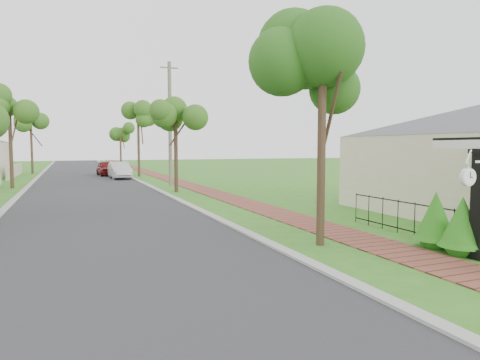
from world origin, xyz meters
TOP-DOWN VIEW (x-y plane):
  - ground at (0.00, 0.00)m, footprint 160.00×160.00m
  - road at (-3.00, 20.00)m, footprint 7.00×120.00m
  - kerb_right at (0.65, 20.00)m, footprint 0.30×120.00m
  - kerb_left at (-6.65, 20.00)m, footprint 0.30×120.00m
  - sidewalk at (3.25, 20.00)m, footprint 1.50×120.00m
  - porch_post at (4.55, -1.00)m, footprint 0.48×0.48m
  - picket_fence at (4.90, -0.00)m, footprint 0.03×8.02m
  - street_trees at (-2.87, 26.84)m, footprint 10.70×37.65m
  - parked_car_red at (-1.00, 32.25)m, footprint 1.86×4.03m
  - parked_car_white at (-0.37, 27.82)m, footprint 1.60×4.14m
  - near_tree at (1.89, 1.50)m, footprint 2.21×2.21m
  - utility_pole at (2.07, 20.00)m, footprint 1.20×0.24m
  - station_clock at (3.70, -1.40)m, footprint 1.04×0.13m

SIDE VIEW (x-z plane):
  - ground at x=0.00m, z-range 0.00..0.00m
  - road at x=-3.00m, z-range -0.01..0.01m
  - kerb_right at x=0.65m, z-range -0.05..0.05m
  - kerb_left at x=-6.65m, z-range -0.05..0.05m
  - sidewalk at x=3.25m, z-range -0.01..0.01m
  - picket_fence at x=4.90m, z-range 0.03..1.03m
  - parked_car_red at x=-1.00m, z-range 0.00..1.34m
  - parked_car_white at x=-0.37m, z-range 0.00..1.34m
  - porch_post at x=4.55m, z-range -0.14..2.38m
  - station_clock at x=3.70m, z-range 1.68..2.22m
  - utility_pole at x=2.07m, z-range 0.06..8.17m
  - near_tree at x=1.89m, z-range 1.68..7.35m
  - street_trees at x=-2.87m, z-range 1.59..7.48m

